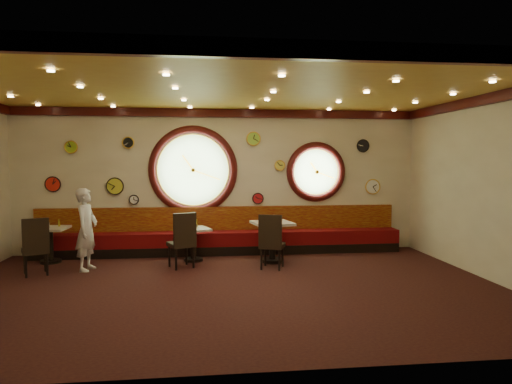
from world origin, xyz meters
name	(u,v)px	position (x,y,z in m)	size (l,w,h in m)	color
floor	(228,288)	(0.00, 0.00, 0.00)	(9.00, 6.00, 0.00)	black
ceiling	(227,88)	(0.00, 0.00, 3.20)	(9.00, 6.00, 0.02)	gold
wall_back	(220,181)	(0.00, 3.00, 1.60)	(9.00, 0.02, 3.20)	beige
wall_front	(244,210)	(0.00, -3.00, 1.60)	(9.00, 0.02, 3.20)	beige
wall_right	(490,188)	(4.50, 0.00, 1.60)	(0.02, 6.00, 3.20)	beige
molding_back	(220,113)	(0.00, 2.95, 3.11)	(9.00, 0.10, 0.18)	#370A0A
molding_front	(243,49)	(0.00, -2.95, 3.11)	(9.00, 0.10, 0.18)	#370A0A
molding_right	(490,98)	(4.45, 0.00, 3.11)	(0.10, 6.00, 0.18)	#370A0A
banquette_base	(221,249)	(0.00, 2.72, 0.10)	(8.00, 0.55, 0.20)	black
banquette_seat	(221,238)	(0.00, 2.72, 0.35)	(8.00, 0.55, 0.30)	#54070A
banquette_back	(221,219)	(0.00, 2.94, 0.75)	(8.00, 0.10, 0.55)	#650D07
porthole_left_glass	(193,170)	(-0.60, 3.00, 1.85)	(1.66, 1.66, 0.02)	#82A965
porthole_left_frame	(193,170)	(-0.60, 2.98, 1.85)	(1.98, 1.98, 0.18)	#370A0A
porthole_left_ring	(193,170)	(-0.60, 2.95, 1.85)	(1.61, 1.61, 0.03)	gold
porthole_right_glass	(316,172)	(2.20, 3.00, 1.80)	(1.10, 1.10, 0.02)	#82A965
porthole_right_frame	(316,172)	(2.20, 2.98, 1.80)	(1.38, 1.38, 0.18)	#370A0A
porthole_right_ring	(316,172)	(2.20, 2.95, 1.80)	(1.09, 1.09, 0.03)	gold
wall_clock_0	(373,187)	(3.55, 2.96, 1.45)	(0.34, 0.34, 0.03)	white
wall_clock_1	(71,147)	(-3.20, 2.96, 2.35)	(0.26, 0.26, 0.03)	#8AB323
wall_clock_2	(280,165)	(1.35, 2.96, 1.95)	(0.22, 0.22, 0.03)	#E1D44B
wall_clock_3	(258,198)	(0.85, 2.96, 1.20)	(0.24, 0.24, 0.03)	red
wall_clock_4	(128,143)	(-2.00, 2.96, 2.45)	(0.24, 0.24, 0.03)	black
wall_clock_5	(363,146)	(3.30, 2.96, 2.40)	(0.28, 0.28, 0.03)	black
wall_clock_6	(134,200)	(-1.90, 2.96, 1.20)	(0.20, 0.20, 0.03)	white
wall_clock_7	(115,186)	(-2.30, 2.96, 1.50)	(0.36, 0.36, 0.03)	yellow
wall_clock_8	(53,184)	(-3.60, 2.96, 1.55)	(0.32, 0.32, 0.03)	red
wall_clock_9	(253,139)	(0.75, 2.96, 2.55)	(0.30, 0.30, 0.03)	#9EDA44
table_a	(50,240)	(-3.45, 2.23, 0.45)	(0.69, 0.69, 0.72)	black
table_b	(193,240)	(-0.59, 2.07, 0.43)	(0.79, 0.79, 0.68)	black
table_c	(272,237)	(1.01, 1.79, 0.52)	(0.87, 0.87, 0.82)	black
chair_a	(36,243)	(-3.36, 1.17, 0.60)	(0.58, 0.58, 0.65)	black
chair_b	(183,237)	(-0.77, 1.43, 0.61)	(0.60, 0.60, 0.67)	black
chair_c	(271,238)	(0.89, 1.15, 0.60)	(0.56, 0.56, 0.65)	black
condiment_a_salt	(46,224)	(-3.55, 2.29, 0.77)	(0.04, 0.04, 0.11)	silver
condiment_b_salt	(189,226)	(-0.67, 2.09, 0.72)	(0.03, 0.03, 0.09)	silver
condiment_c_salt	(269,219)	(0.95, 1.90, 0.87)	(0.04, 0.04, 0.11)	silver
condiment_a_pepper	(49,225)	(-3.45, 2.16, 0.77)	(0.04, 0.04, 0.11)	silver
condiment_b_pepper	(196,226)	(-0.53, 2.00, 0.73)	(0.03, 0.03, 0.09)	silver
condiment_c_pepper	(274,219)	(1.04, 1.81, 0.87)	(0.04, 0.04, 0.11)	silver
condiment_a_bottle	(59,223)	(-3.31, 2.36, 0.79)	(0.04, 0.04, 0.14)	gold
condiment_b_bottle	(197,223)	(-0.52, 2.18, 0.76)	(0.05, 0.05, 0.17)	yellow
condiment_c_bottle	(274,218)	(1.05, 1.91, 0.89)	(0.04, 0.04, 0.14)	gold
waiter	(87,229)	(-2.56, 1.50, 0.77)	(0.56, 0.37, 1.55)	silver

